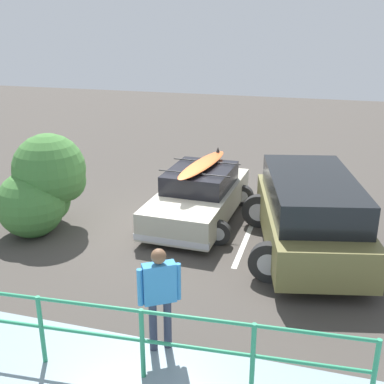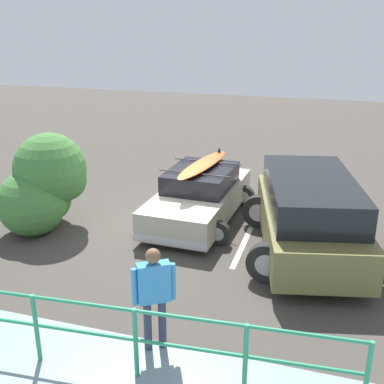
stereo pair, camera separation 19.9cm
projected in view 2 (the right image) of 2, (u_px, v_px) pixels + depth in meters
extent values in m
cube|color=#423D38|center=(167.00, 228.00, 12.03)|extent=(44.00, 44.00, 0.02)
cube|color=silver|center=(252.00, 225.00, 12.19)|extent=(0.12, 4.75, 0.00)
cube|color=#B7B29E|center=(199.00, 201.00, 12.41)|extent=(1.92, 4.21, 0.67)
cube|color=black|center=(201.00, 178.00, 12.36)|extent=(1.62, 2.05, 0.49)
cube|color=silver|center=(170.00, 241.00, 10.68)|extent=(1.79, 0.17, 0.14)
cube|color=silver|center=(220.00, 185.00, 14.28)|extent=(1.79, 0.17, 0.14)
cylinder|color=black|center=(218.00, 233.00, 11.06)|extent=(0.58, 0.18, 0.58)
cylinder|color=#B7B7BC|center=(218.00, 233.00, 11.06)|extent=(0.32, 0.19, 0.32)
cylinder|color=black|center=(147.00, 223.00, 11.61)|extent=(0.58, 0.18, 0.58)
cylinder|color=#B7B7BC|center=(147.00, 223.00, 11.61)|extent=(0.32, 0.19, 0.32)
cylinder|color=black|center=(244.00, 196.00, 13.34)|extent=(0.58, 0.18, 0.58)
cylinder|color=#B7B7BC|center=(244.00, 196.00, 13.34)|extent=(0.32, 0.19, 0.32)
cylinder|color=black|center=(183.00, 189.00, 13.90)|extent=(0.58, 0.18, 0.58)
cylinder|color=#B7B7BC|center=(183.00, 189.00, 13.90)|extent=(0.32, 0.19, 0.32)
cylinder|color=black|center=(194.00, 173.00, 11.78)|extent=(1.84, 0.10, 0.03)
cylinder|color=black|center=(207.00, 162.00, 12.75)|extent=(1.84, 0.10, 0.03)
ellipsoid|color=orange|center=(203.00, 164.00, 12.31)|extent=(0.89, 2.85, 0.09)
cone|color=black|center=(219.00, 150.00, 13.23)|extent=(0.10, 0.10, 0.14)
cube|color=brown|center=(308.00, 224.00, 10.55)|extent=(2.87, 4.79, 0.82)
cube|color=black|center=(311.00, 193.00, 10.29)|extent=(2.50, 3.80, 0.67)
cylinder|color=black|center=(295.00, 185.00, 12.70)|extent=(0.76, 0.34, 0.74)
cylinder|color=black|center=(369.00, 266.00, 9.31)|extent=(0.82, 0.22, 0.82)
cylinder|color=#B7B7BC|center=(369.00, 266.00, 9.31)|extent=(0.45, 0.23, 0.45)
cylinder|color=black|center=(267.00, 263.00, 9.44)|extent=(0.82, 0.22, 0.82)
cylinder|color=#B7B7BC|center=(267.00, 263.00, 9.44)|extent=(0.45, 0.23, 0.45)
cylinder|color=black|center=(339.00, 213.00, 11.83)|extent=(0.82, 0.22, 0.82)
cylinder|color=#B7B7BC|center=(339.00, 213.00, 11.83)|extent=(0.45, 0.23, 0.45)
cylinder|color=black|center=(259.00, 211.00, 11.96)|extent=(0.82, 0.22, 0.82)
cylinder|color=#B7B7BC|center=(259.00, 211.00, 11.96)|extent=(0.45, 0.23, 0.45)
cylinder|color=#33384C|center=(162.00, 323.00, 7.55)|extent=(0.13, 0.13, 0.86)
cylinder|color=#33384C|center=(148.00, 326.00, 7.49)|extent=(0.13, 0.13, 0.86)
cube|color=#3D8ED1|center=(154.00, 283.00, 7.27)|extent=(0.53, 0.44, 0.64)
sphere|color=brown|center=(153.00, 256.00, 7.11)|extent=(0.23, 0.23, 0.23)
cylinder|color=#3D8ED1|center=(173.00, 281.00, 7.35)|extent=(0.09, 0.09, 0.61)
cylinder|color=#3D8ED1|center=(134.00, 287.00, 7.20)|extent=(0.09, 0.09, 0.61)
cylinder|color=#2D9366|center=(367.00, 379.00, 6.19)|extent=(0.07, 0.07, 1.14)
cylinder|color=#2D9366|center=(245.00, 360.00, 6.53)|extent=(0.07, 0.07, 1.14)
cylinder|color=#2D9366|center=(136.00, 343.00, 6.86)|extent=(0.07, 0.07, 1.14)
cylinder|color=#2D9366|center=(36.00, 328.00, 7.20)|extent=(0.07, 0.07, 1.14)
cylinder|color=#2D9366|center=(32.00, 297.00, 7.01)|extent=(9.41, 0.68, 0.06)
cylinder|color=#2D9366|center=(36.00, 325.00, 7.18)|extent=(9.41, 0.68, 0.06)
cylinder|color=#4C3828|center=(44.00, 219.00, 12.04)|extent=(0.31, 0.31, 0.42)
sphere|color=#427A38|center=(65.00, 180.00, 11.95)|extent=(1.06, 1.06, 1.06)
sphere|color=#427A38|center=(50.00, 200.00, 12.13)|extent=(1.06, 1.06, 1.06)
sphere|color=#427A38|center=(50.00, 169.00, 11.63)|extent=(1.75, 1.75, 1.75)
sphere|color=#427A38|center=(31.00, 203.00, 11.51)|extent=(1.61, 1.61, 1.61)
sphere|color=#427A38|center=(41.00, 178.00, 11.50)|extent=(1.21, 1.21, 1.21)
sphere|color=#427A38|center=(41.00, 181.00, 12.27)|extent=(1.32, 1.32, 1.32)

